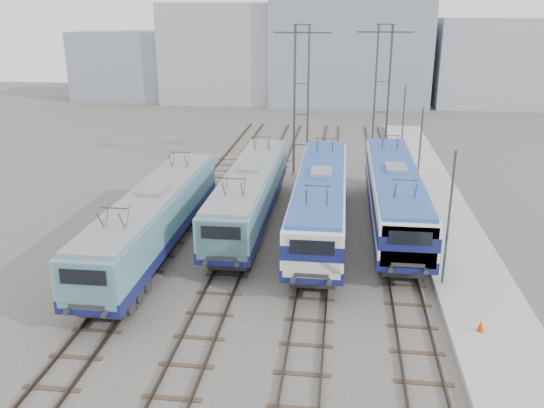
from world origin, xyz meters
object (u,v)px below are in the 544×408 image
(locomotive_center_left, at_px, (250,191))
(catenary_tower_west, at_px, (301,94))
(mast_mid, at_px, (419,160))
(mast_front, at_px, (449,222))
(safety_cone, at_px, (481,326))
(locomotive_center_right, at_px, (321,197))
(catenary_tower_east, at_px, (382,92))
(locomotive_far_right, at_px, (394,192))
(mast_rear, at_px, (403,126))
(locomotive_far_left, at_px, (153,218))

(locomotive_center_left, distance_m, catenary_tower_west, 13.37)
(locomotive_center_left, distance_m, mast_mid, 11.78)
(catenary_tower_west, xyz_separation_m, mast_mid, (8.60, -8.00, -3.14))
(mast_front, height_order, safety_cone, mast_front)
(locomotive_center_right, height_order, catenary_tower_east, catenary_tower_east)
(locomotive_far_right, relative_size, catenary_tower_east, 1.55)
(catenary_tower_east, bearing_deg, catenary_tower_west, -162.90)
(locomotive_center_left, xyz_separation_m, safety_cone, (11.72, -12.07, -1.68))
(catenary_tower_east, bearing_deg, locomotive_center_left, -121.26)
(locomotive_center_left, height_order, locomotive_far_right, locomotive_far_right)
(catenary_tower_west, relative_size, mast_mid, 1.71)
(mast_front, bearing_deg, safety_cone, -79.04)
(locomotive_center_left, bearing_deg, locomotive_center_right, -13.90)
(locomotive_far_right, distance_m, mast_front, 8.42)
(locomotive_center_left, relative_size, safety_cone, 35.78)
(locomotive_far_right, height_order, catenary_tower_west, catenary_tower_west)
(mast_front, xyz_separation_m, safety_cone, (0.87, -4.48, -2.95))
(catenary_tower_east, relative_size, mast_rear, 1.71)
(mast_rear, bearing_deg, locomotive_far_right, -96.65)
(mast_mid, bearing_deg, mast_rear, 90.00)
(catenary_tower_east, relative_size, mast_mid, 1.71)
(locomotive_center_right, distance_m, mast_mid, 8.49)
(catenary_tower_west, bearing_deg, catenary_tower_east, 17.10)
(locomotive_far_left, height_order, safety_cone, locomotive_far_left)
(mast_mid, bearing_deg, mast_front, -90.00)
(locomotive_center_left, height_order, catenary_tower_west, catenary_tower_west)
(locomotive_far_left, height_order, mast_mid, mast_mid)
(locomotive_center_left, height_order, mast_rear, mast_rear)
(locomotive_center_right, height_order, safety_cone, locomotive_center_right)
(mast_mid, height_order, mast_rear, same)
(locomotive_far_right, xyz_separation_m, mast_rear, (1.85, 15.86, 1.14))
(catenary_tower_east, xyz_separation_m, mast_front, (2.10, -22.00, -3.14))
(locomotive_center_right, height_order, mast_rear, mast_rear)
(mast_mid, relative_size, safety_cone, 14.01)
(safety_cone, bearing_deg, locomotive_center_right, 123.38)
(locomotive_center_right, xyz_separation_m, mast_rear, (6.35, 17.53, 1.12))
(locomotive_far_left, relative_size, catenary_tower_east, 1.50)
(locomotive_center_right, xyz_separation_m, mast_mid, (6.35, 5.53, 1.12))
(mast_rear, bearing_deg, safety_cone, -88.25)
(mast_mid, bearing_deg, locomotive_center_right, -138.95)
(locomotive_far_left, bearing_deg, mast_front, -7.96)
(catenary_tower_east, distance_m, mast_front, 22.32)
(locomotive_center_left, xyz_separation_m, mast_front, (10.85, -7.58, 1.27))
(locomotive_center_left, xyz_separation_m, catenary_tower_west, (2.25, 12.42, 4.41))
(catenary_tower_east, bearing_deg, locomotive_center_right, -105.31)
(locomotive_far_left, relative_size, locomotive_far_right, 0.97)
(mast_mid, height_order, safety_cone, mast_mid)
(locomotive_center_right, bearing_deg, catenary_tower_east, 74.69)
(catenary_tower_east, bearing_deg, mast_rear, 43.60)
(locomotive_far_right, height_order, mast_rear, mast_rear)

